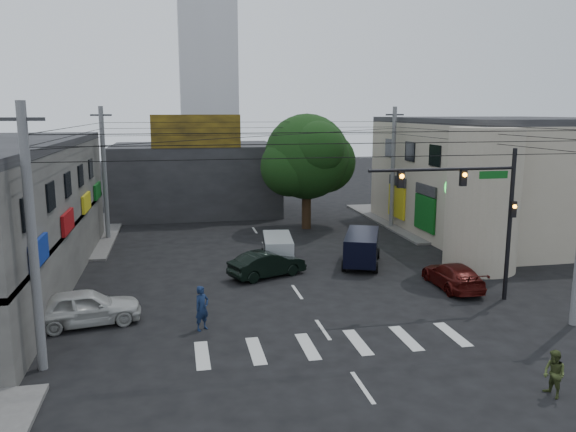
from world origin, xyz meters
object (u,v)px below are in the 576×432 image
object	(u,v)px
pedestrian_olive	(554,374)
street_tree	(307,157)
traffic_gantry	(478,201)
maroon_sedan	(453,276)
silver_minivan	(278,250)
utility_pole_far_left	(105,174)
traffic_officer	(202,308)
utility_pole_near_left	(32,240)
white_compact	(85,307)
navy_van	(362,249)
dark_sedan	(267,264)
utility_pole_far_right	(393,168)

from	to	relation	value
pedestrian_olive	street_tree	bearing A→B (deg)	175.70
traffic_gantry	maroon_sedan	xyz separation A→B (m)	(0.06, 2.11, -4.19)
silver_minivan	utility_pole_far_left	bearing A→B (deg)	57.44
maroon_sedan	silver_minivan	distance (m)	10.08
silver_minivan	traffic_officer	size ratio (longest dim) A/B	2.13
utility_pole_near_left	white_compact	size ratio (longest dim) A/B	1.93
maroon_sedan	navy_van	distance (m)	5.98
traffic_gantry	navy_van	bearing A→B (deg)	112.87
utility_pole_far_left	dark_sedan	bearing A→B (deg)	-49.44
dark_sedan	maroon_sedan	distance (m)	9.70
utility_pole_far_left	traffic_gantry	bearing A→B (deg)	-42.86
utility_pole_near_left	maroon_sedan	bearing A→B (deg)	16.95
utility_pole_near_left	navy_van	size ratio (longest dim) A/B	1.83
traffic_gantry	pedestrian_olive	xyz separation A→B (m)	(-2.15, -8.74, -4.07)
utility_pole_far_right	traffic_officer	distance (m)	23.94
traffic_gantry	traffic_officer	size ratio (longest dim) A/B	3.86
utility_pole_near_left	silver_minivan	distance (m)	16.33
dark_sedan	traffic_officer	distance (m)	7.92
traffic_gantry	utility_pole_near_left	xyz separation A→B (m)	(-18.32, -3.50, -0.23)
traffic_gantry	utility_pole_far_left	xyz separation A→B (m)	(-18.32, 17.00, -0.23)
maroon_sedan	dark_sedan	bearing A→B (deg)	-22.05
traffic_gantry	dark_sedan	world-z (taller)	traffic_gantry
silver_minivan	maroon_sedan	bearing A→B (deg)	-121.96
street_tree	white_compact	bearing A→B (deg)	-127.96
maroon_sedan	pedestrian_olive	bearing A→B (deg)	79.66
pedestrian_olive	utility_pole_far_right	bearing A→B (deg)	161.50
utility_pole_far_right	white_compact	world-z (taller)	utility_pole_far_right
white_compact	utility_pole_near_left	bearing A→B (deg)	157.88
utility_pole_far_right	white_compact	size ratio (longest dim) A/B	1.93
utility_pole_far_right	navy_van	size ratio (longest dim) A/B	1.83
utility_pole_far_left	traffic_officer	size ratio (longest dim) A/B	4.93
white_compact	utility_pole_far_left	bearing A→B (deg)	-6.94
silver_minivan	traffic_officer	world-z (taller)	traffic_officer
traffic_gantry	navy_van	xyz separation A→B (m)	(-3.04, 7.21, -3.89)
utility_pole_far_right	maroon_sedan	size ratio (longest dim) A/B	2.06
pedestrian_olive	silver_minivan	bearing A→B (deg)	-169.61
street_tree	utility_pole_near_left	distance (m)	25.95
white_compact	utility_pole_far_right	bearing A→B (deg)	-60.66
utility_pole_far_left	navy_van	bearing A→B (deg)	-32.65
traffic_gantry	navy_van	distance (m)	8.74
maroon_sedan	traffic_officer	bearing A→B (deg)	14.86
dark_sedan	navy_van	world-z (taller)	navy_van
traffic_gantry	utility_pole_near_left	bearing A→B (deg)	-169.20
street_tree	traffic_officer	world-z (taller)	street_tree
street_tree	traffic_officer	size ratio (longest dim) A/B	4.67
utility_pole_near_left	dark_sedan	xyz separation A→B (m)	(9.48, 9.43, -3.90)
silver_minivan	traffic_officer	xyz separation A→B (m)	(-4.87, -9.40, 0.11)
traffic_officer	utility_pole_far_left	bearing A→B (deg)	69.39
white_compact	traffic_officer	world-z (taller)	traffic_officer
utility_pole_far_right	white_compact	xyz separation A→B (m)	(-20.13, -16.47, -3.83)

